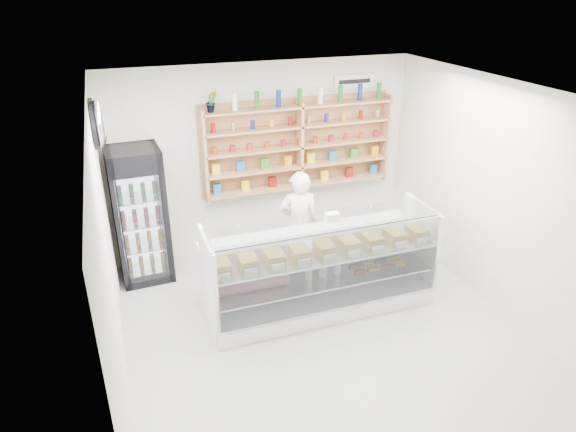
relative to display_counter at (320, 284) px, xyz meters
name	(u,v)px	position (x,y,z in m)	size (l,w,h in m)	color
room	(333,231)	(-0.14, -0.62, 1.06)	(5.00, 5.00, 5.00)	#9E9EA2
display_counter	(320,284)	(0.00, 0.00, 0.00)	(2.84, 0.85, 1.24)	white
shop_worker	(298,224)	(0.04, 0.90, 0.42)	(0.56, 0.36, 1.52)	white
drinks_cooler	(140,215)	(-1.99, 1.51, 0.59)	(0.70, 0.68, 1.87)	black
wall_shelving	(299,146)	(0.36, 1.72, 1.25)	(2.84, 0.28, 1.33)	#AC7751
potted_plant	(212,101)	(-0.89, 1.72, 1.99)	(0.16, 0.13, 0.29)	#1E6626
security_mirror	(99,123)	(-2.31, 0.58, 2.11)	(0.15, 0.50, 0.50)	silver
wall_sign	(354,81)	(1.26, 1.85, 2.11)	(0.62, 0.03, 0.20)	white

